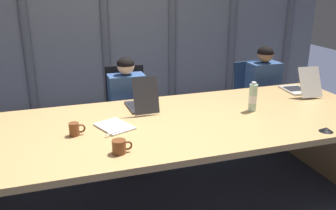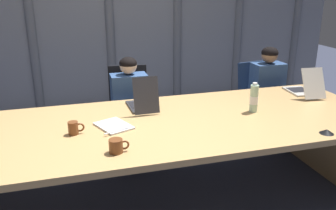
% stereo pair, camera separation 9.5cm
% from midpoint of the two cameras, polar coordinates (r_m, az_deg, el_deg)
% --- Properties ---
extents(ground_plane, '(13.94, 13.94, 0.00)m').
position_cam_midpoint_polar(ground_plane, '(3.32, -1.87, -14.89)').
color(ground_plane, '#383D51').
extents(conference_table, '(4.09, 1.37, 0.74)m').
position_cam_midpoint_polar(conference_table, '(3.03, -1.99, -5.42)').
color(conference_table, tan).
rests_on(conference_table, ground_plane).
extents(curtain_backdrop, '(6.97, 0.17, 2.89)m').
position_cam_midpoint_polar(curtain_backdrop, '(5.18, -9.00, 14.30)').
color(curtain_backdrop, gray).
rests_on(curtain_backdrop, ground_plane).
extents(laptop_left_mid, '(0.24, 0.42, 0.33)m').
position_cam_midpoint_polar(laptop_left_mid, '(3.28, -3.24, 0.35)').
color(laptop_left_mid, '#2D2D33').
rests_on(laptop_left_mid, conference_table).
extents(laptop_center, '(0.27, 0.49, 0.30)m').
position_cam_midpoint_polar(laptop_center, '(4.01, 21.33, 2.42)').
color(laptop_center, beige).
rests_on(laptop_center, conference_table).
extents(office_chair_left_mid, '(0.60, 0.60, 0.96)m').
position_cam_midpoint_polar(office_chair_left_mid, '(4.08, -5.36, -2.58)').
color(office_chair_left_mid, black).
rests_on(office_chair_left_mid, ground_plane).
extents(office_chair_center, '(0.60, 0.61, 0.91)m').
position_cam_midpoint_polar(office_chair_center, '(4.65, 14.90, -0.62)').
color(office_chair_center, navy).
rests_on(office_chair_center, ground_plane).
extents(person_left_mid, '(0.39, 0.55, 1.10)m').
position_cam_midpoint_polar(person_left_mid, '(3.84, -5.19, 0.27)').
color(person_left_mid, '#335184').
rests_on(person_left_mid, ground_plane).
extents(person_center, '(0.39, 0.55, 1.13)m').
position_cam_midpoint_polar(person_center, '(4.45, 16.55, 2.43)').
color(person_center, '#335184').
rests_on(person_center, ground_plane).
extents(water_bottle_primary, '(0.07, 0.07, 0.27)m').
position_cam_midpoint_polar(water_bottle_primary, '(3.31, 14.25, 1.00)').
color(water_bottle_primary, '#ADD1B2').
rests_on(water_bottle_primary, conference_table).
extents(coffee_mug_near, '(0.12, 0.08, 0.10)m').
position_cam_midpoint_polar(coffee_mug_near, '(2.84, -13.76, -3.56)').
color(coffee_mug_near, brown).
rests_on(coffee_mug_near, conference_table).
extents(coffee_mug_far, '(0.14, 0.10, 0.10)m').
position_cam_midpoint_polar(coffee_mug_far, '(2.49, -7.08, -6.46)').
color(coffee_mug_far, brown).
rests_on(coffee_mug_far, conference_table).
extents(conference_mic_left_side, '(0.11, 0.11, 0.03)m').
position_cam_midpoint_polar(conference_mic_left_side, '(3.06, 24.67, -3.83)').
color(conference_mic_left_side, black).
rests_on(conference_mic_left_side, conference_table).
extents(spiral_notepad, '(0.32, 0.36, 0.03)m').
position_cam_midpoint_polar(spiral_notepad, '(2.93, -7.66, -3.32)').
color(spiral_notepad, silver).
rests_on(spiral_notepad, conference_table).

